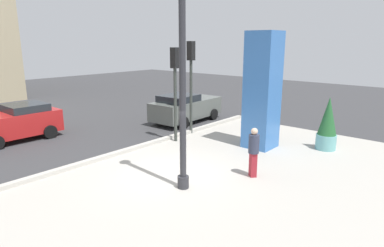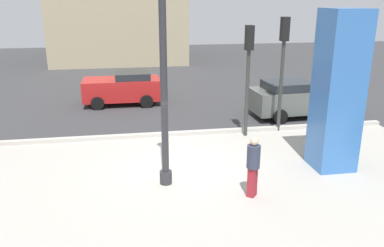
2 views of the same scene
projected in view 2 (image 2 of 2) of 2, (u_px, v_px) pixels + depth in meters
ground_plane at (168, 129)px, 16.61m from camera, size 60.00×60.00×0.00m
plaza_pavement at (191, 197)px, 10.98m from camera, size 18.00×10.00×0.02m
curb_strip at (170, 134)px, 15.76m from camera, size 18.00×0.24×0.16m
lamp_post at (164, 70)px, 10.76m from camera, size 0.44×0.44×6.89m
art_pillar_blue at (338, 92)px, 12.21m from camera, size 1.22×1.22×4.95m
traffic_light_corner at (248, 63)px, 14.98m from camera, size 0.28×0.42×4.27m
traffic_light_far_side at (283, 56)px, 15.52m from camera, size 0.28×0.42×4.53m
car_passing_lane at (299, 98)px, 18.22m from camera, size 4.54×2.26×1.64m
car_curb_east at (123, 88)px, 20.30m from camera, size 3.83×2.11×1.64m
pedestrian_on_sidewalk at (253, 164)px, 10.75m from camera, size 0.51×0.51×1.72m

